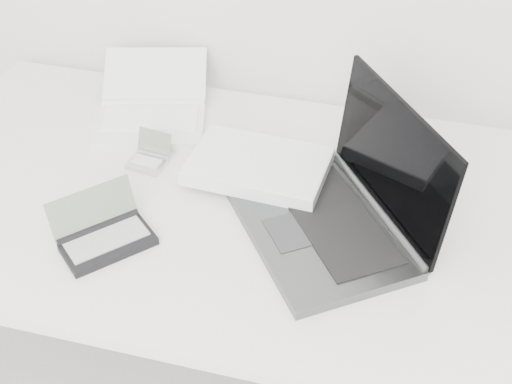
% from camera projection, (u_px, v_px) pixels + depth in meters
% --- Properties ---
extents(desk, '(1.60, 0.80, 0.73)m').
position_uv_depth(desk, '(275.00, 222.00, 1.46)').
color(desk, white).
rests_on(desk, ground).
extents(laptop_large, '(0.54, 0.47, 0.26)m').
position_uv_depth(laptop_large, '(310.00, 193.00, 1.40)').
color(laptop_large, '#4E5153').
rests_on(laptop_large, desk).
extents(netbook_open_white, '(0.32, 0.36, 0.09)m').
position_uv_depth(netbook_open_white, '(152.00, 110.00, 1.67)').
color(netbook_open_white, white).
rests_on(netbook_open_white, desk).
extents(pda_silver, '(0.09, 0.09, 0.06)m').
position_uv_depth(pda_silver, '(149.00, 158.00, 1.54)').
color(pda_silver, silver).
rests_on(pda_silver, desk).
extents(palmtop_charcoal, '(0.20, 0.21, 0.09)m').
position_uv_depth(palmtop_charcoal, '(104.00, 235.00, 1.34)').
color(palmtop_charcoal, black).
rests_on(palmtop_charcoal, desk).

